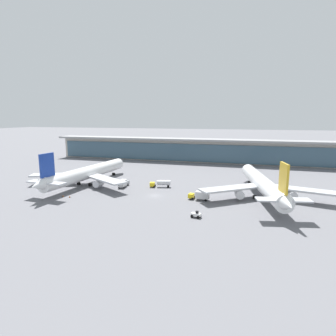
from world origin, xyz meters
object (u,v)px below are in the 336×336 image
at_px(service_truck_under_wing_yellow, 161,183).
at_px(service_truck_mid_apron_grey, 123,183).
at_px(service_truck_by_tail_white, 196,215).
at_px(safety_cone_alpha, 70,197).
at_px(airliner_centre_stand, 263,184).
at_px(service_truck_near_nose_yellow, 200,195).
at_px(safety_cone_bravo, 63,196).
at_px(airliner_left_stand, 86,173).

xyz_separation_m(service_truck_under_wing_yellow, service_truck_mid_apron_grey, (-15.29, -4.23, -0.02)).
distance_m(service_truck_by_tail_white, safety_cone_alpha, 48.67).
xyz_separation_m(airliner_centre_stand, service_truck_by_tail_white, (-19.07, -27.08, -4.24)).
bearing_deg(service_truck_near_nose_yellow, safety_cone_alpha, -167.23).
height_order(service_truck_under_wing_yellow, safety_cone_alpha, service_truck_under_wing_yellow).
distance_m(service_truck_under_wing_yellow, safety_cone_bravo, 38.62).
xyz_separation_m(service_truck_by_tail_white, safety_cone_alpha, (-48.09, 7.51, -0.56)).
xyz_separation_m(service_truck_near_nose_yellow, service_truck_under_wing_yellow, (-18.89, 13.83, 0.02)).
xyz_separation_m(airliner_centre_stand, service_truck_under_wing_yellow, (-39.98, 4.69, -3.41)).
height_order(service_truck_near_nose_yellow, safety_cone_alpha, service_truck_near_nose_yellow).
xyz_separation_m(service_truck_near_nose_yellow, service_truck_by_tail_white, (2.02, -17.95, -0.82)).
bearing_deg(service_truck_by_tail_white, safety_cone_alpha, 171.12).
bearing_deg(service_truck_under_wing_yellow, safety_cone_alpha, -138.24).
bearing_deg(airliner_centre_stand, safety_cone_bravo, -164.56).
height_order(airliner_centre_stand, service_truck_under_wing_yellow, airliner_centre_stand).
bearing_deg(safety_cone_bravo, safety_cone_alpha, -3.77).
xyz_separation_m(service_truck_under_wing_yellow, service_truck_by_tail_white, (20.91, -31.78, -0.83)).
relative_size(airliner_left_stand, airliner_centre_stand, 1.01).
xyz_separation_m(airliner_left_stand, service_truck_near_nose_yellow, (51.11, -8.66, -3.43)).
distance_m(airliner_centre_stand, safety_cone_alpha, 70.12).
relative_size(airliner_centre_stand, service_truck_mid_apron_grey, 8.15).
relative_size(airliner_centre_stand, service_truck_by_tail_white, 19.45).
relative_size(airliner_centre_stand, safety_cone_bravo, 86.55).
height_order(airliner_centre_stand, service_truck_mid_apron_grey, airliner_centre_stand).
xyz_separation_m(airliner_centre_stand, service_truck_mid_apron_grey, (-55.27, 0.46, -3.43)).
relative_size(service_truck_near_nose_yellow, service_truck_mid_apron_grey, 1.01).
distance_m(airliner_left_stand, service_truck_under_wing_yellow, 32.81).
bearing_deg(safety_cone_alpha, service_truck_under_wing_yellow, 41.76).
bearing_deg(service_truck_near_nose_yellow, service_truck_mid_apron_grey, 164.31).
height_order(service_truck_mid_apron_grey, safety_cone_bravo, service_truck_mid_apron_grey).
bearing_deg(service_truck_under_wing_yellow, airliner_centre_stand, -6.69).
distance_m(service_truck_by_tail_white, safety_cone_bravo, 51.66).
xyz_separation_m(airliner_centre_stand, safety_cone_bravo, (-70.15, -19.38, -4.80)).
distance_m(service_truck_under_wing_yellow, service_truck_mid_apron_grey, 15.86).
bearing_deg(service_truck_by_tail_white, airliner_centre_stand, 54.84).
distance_m(airliner_centre_stand, service_truck_by_tail_white, 33.40).
bearing_deg(service_truck_under_wing_yellow, service_truck_by_tail_white, -56.66).
xyz_separation_m(airliner_centre_stand, service_truck_near_nose_yellow, (-21.09, -9.14, -3.43)).
bearing_deg(safety_cone_bravo, service_truck_mid_apron_grey, 53.13).
distance_m(service_truck_near_nose_yellow, service_truck_under_wing_yellow, 23.41).
bearing_deg(safety_cone_bravo, service_truck_under_wing_yellow, 38.59).
relative_size(service_truck_under_wing_yellow, safety_cone_bravo, 12.70).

